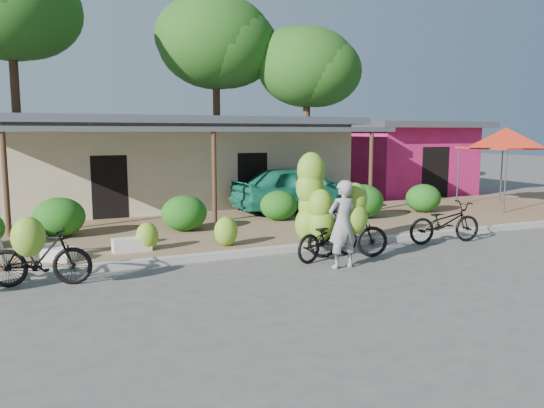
# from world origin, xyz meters

# --- Properties ---
(ground) EXTENTS (100.00, 100.00, 0.00)m
(ground) POSITION_xyz_m (0.00, 0.00, 0.00)
(ground) COLOR #4E4B48
(ground) RESTS_ON ground
(sidewalk) EXTENTS (60.00, 6.00, 0.12)m
(sidewalk) POSITION_xyz_m (0.00, 5.00, 0.06)
(sidewalk) COLOR #8D674C
(sidewalk) RESTS_ON ground
(curb) EXTENTS (60.00, 0.25, 0.15)m
(curb) POSITION_xyz_m (0.00, 2.00, 0.07)
(curb) COLOR #A8A399
(curb) RESTS_ON ground
(shop_main) EXTENTS (13.00, 8.50, 3.35)m
(shop_main) POSITION_xyz_m (0.00, 10.93, 1.72)
(shop_main) COLOR beige
(shop_main) RESTS_ON ground
(shop_pink) EXTENTS (6.00, 6.00, 3.25)m
(shop_pink) POSITION_xyz_m (10.50, 10.99, 1.67)
(shop_pink) COLOR #D42070
(shop_pink) RESTS_ON ground
(tree_far_center) EXTENTS (5.56, 5.47, 10.13)m
(tree_far_center) POSITION_xyz_m (-5.69, 16.11, 8.03)
(tree_far_center) COLOR #533121
(tree_far_center) RESTS_ON ground
(tree_center_right) EXTENTS (5.73, 5.66, 9.43)m
(tree_center_right) POSITION_xyz_m (3.31, 16.61, 7.27)
(tree_center_right) COLOR #533121
(tree_center_right) RESTS_ON ground
(tree_near_right) EXTENTS (4.97, 4.84, 7.91)m
(tree_near_right) POSITION_xyz_m (7.31, 14.61, 6.06)
(tree_near_right) COLOR #533121
(tree_near_right) RESTS_ON ground
(hedge_1) EXTENTS (1.32, 1.19, 1.03)m
(hedge_1) POSITION_xyz_m (-4.39, 5.53, 0.63)
(hedge_1) COLOR #1C5312
(hedge_1) RESTS_ON sidewalk
(hedge_2) EXTENTS (1.26, 1.13, 0.98)m
(hedge_2) POSITION_xyz_m (-1.22, 5.04, 0.61)
(hedge_2) COLOR #1C5312
(hedge_2) RESTS_ON sidewalk
(hedge_3) EXTENTS (1.18, 1.06, 0.92)m
(hedge_3) POSITION_xyz_m (1.89, 5.58, 0.58)
(hedge_3) COLOR #1C5312
(hedge_3) RESTS_ON sidewalk
(hedge_4) EXTENTS (1.37, 1.23, 1.07)m
(hedge_4) POSITION_xyz_m (4.48, 4.90, 0.65)
(hedge_4) COLOR #1C5312
(hedge_4) RESTS_ON sidewalk
(hedge_5) EXTENTS (1.22, 1.10, 0.95)m
(hedge_5) POSITION_xyz_m (7.08, 5.13, 0.59)
(hedge_5) COLOR #1C5312
(hedge_5) RESTS_ON sidewalk
(red_canopy) EXTENTS (3.50, 3.50, 2.86)m
(red_canopy) POSITION_xyz_m (10.58, 5.00, 2.61)
(red_canopy) COLOR #59595E
(red_canopy) RESTS_ON sidewalk
(bike_left) EXTENTS (1.91, 1.34, 1.40)m
(bike_left) POSITION_xyz_m (-4.91, 1.22, 0.63)
(bike_left) COLOR black
(bike_left) RESTS_ON ground
(bike_center) EXTENTS (2.03, 1.43, 2.37)m
(bike_center) POSITION_xyz_m (0.91, 1.25, 0.92)
(bike_center) COLOR black
(bike_center) RESTS_ON ground
(bike_right) EXTENTS (1.90, 1.40, 1.76)m
(bike_right) POSITION_xyz_m (1.41, 0.79, 0.73)
(bike_right) COLOR black
(bike_right) RESTS_ON ground
(bike_far_right) EXTENTS (2.09, 0.95, 1.06)m
(bike_far_right) POSITION_xyz_m (4.58, 1.31, 0.53)
(bike_far_right) COLOR black
(bike_far_right) RESTS_ON ground
(loose_banana_a) EXTENTS (0.52, 0.44, 0.65)m
(loose_banana_a) POSITION_xyz_m (-2.62, 3.02, 0.44)
(loose_banana_a) COLOR #72AE2B
(loose_banana_a) RESTS_ON sidewalk
(loose_banana_b) EXTENTS (0.57, 0.48, 0.71)m
(loose_banana_b) POSITION_xyz_m (-0.82, 2.71, 0.48)
(loose_banana_b) COLOR #72AE2B
(loose_banana_b) RESTS_ON sidewalk
(loose_banana_c) EXTENTS (0.57, 0.48, 0.71)m
(loose_banana_c) POSITION_xyz_m (1.51, 2.83, 0.47)
(loose_banana_c) COLOR #72AE2B
(loose_banana_c) RESTS_ON sidewalk
(sack_near) EXTENTS (0.85, 0.41, 0.30)m
(sack_near) POSITION_xyz_m (-2.96, 3.05, 0.27)
(sack_near) COLOR silver
(sack_near) RESTS_ON sidewalk
(sack_far) EXTENTS (0.83, 0.74, 0.28)m
(sack_far) POSITION_xyz_m (-4.59, 2.79, 0.26)
(sack_far) COLOR silver
(sack_far) RESTS_ON sidewalk
(vendor) EXTENTS (0.69, 0.47, 1.84)m
(vendor) POSITION_xyz_m (0.88, 0.22, 0.92)
(vendor) COLOR gray
(vendor) RESTS_ON ground
(teal_van) EXTENTS (4.74, 2.17, 1.58)m
(teal_van) POSITION_xyz_m (3.29, 7.00, 0.91)
(teal_van) COLOR #186C53
(teal_van) RESTS_ON sidewalk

